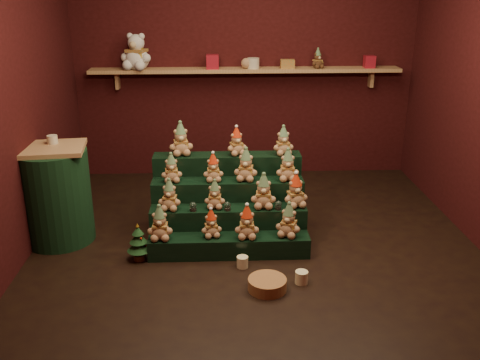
{
  "coord_description": "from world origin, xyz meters",
  "views": [
    {
      "loc": [
        -0.33,
        -4.38,
        2.25
      ],
      "look_at": [
        -0.13,
        0.25,
        0.54
      ],
      "focal_mm": 40.0,
      "sensor_mm": 36.0,
      "label": 1
    }
  ],
  "objects_px": {
    "snow_globe_b": "(227,206)",
    "mug_right": "(301,277)",
    "snow_globe_a": "(193,206)",
    "mug_left": "(242,262)",
    "snow_globe_c": "(278,205)",
    "side_table": "(56,195)",
    "wicker_basket": "(267,284)",
    "white_bear": "(136,47)",
    "brown_bear": "(318,59)",
    "riser_tier_front": "(229,246)",
    "mini_christmas_tree": "(139,242)"
  },
  "relations": [
    {
      "from": "snow_globe_a",
      "to": "mini_christmas_tree",
      "type": "bearing_deg",
      "value": -155.8
    },
    {
      "from": "wicker_basket",
      "to": "white_bear",
      "type": "height_order",
      "value": "white_bear"
    },
    {
      "from": "snow_globe_c",
      "to": "mini_christmas_tree",
      "type": "bearing_deg",
      "value": -170.29
    },
    {
      "from": "snow_globe_a",
      "to": "riser_tier_front",
      "type": "bearing_deg",
      "value": -27.15
    },
    {
      "from": "snow_globe_c",
      "to": "mug_right",
      "type": "height_order",
      "value": "snow_globe_c"
    },
    {
      "from": "mini_christmas_tree",
      "to": "white_bear",
      "type": "relative_size",
      "value": 0.68
    },
    {
      "from": "snow_globe_a",
      "to": "snow_globe_b",
      "type": "bearing_deg",
      "value": 0.0
    },
    {
      "from": "snow_globe_a",
      "to": "brown_bear",
      "type": "distance_m",
      "value": 2.55
    },
    {
      "from": "snow_globe_b",
      "to": "wicker_basket",
      "type": "relative_size",
      "value": 0.26
    },
    {
      "from": "white_bear",
      "to": "snow_globe_c",
      "type": "bearing_deg",
      "value": -35.46
    },
    {
      "from": "mug_right",
      "to": "wicker_basket",
      "type": "distance_m",
      "value": 0.29
    },
    {
      "from": "snow_globe_b",
      "to": "mini_christmas_tree",
      "type": "xyz_separation_m",
      "value": [
        -0.77,
        -0.21,
        -0.23
      ]
    },
    {
      "from": "riser_tier_front",
      "to": "mini_christmas_tree",
      "type": "height_order",
      "value": "mini_christmas_tree"
    },
    {
      "from": "snow_globe_a",
      "to": "mini_christmas_tree",
      "type": "relative_size",
      "value": 0.24
    },
    {
      "from": "mug_right",
      "to": "side_table",
      "type": "bearing_deg",
      "value": 157.81
    },
    {
      "from": "brown_bear",
      "to": "side_table",
      "type": "bearing_deg",
      "value": -174.51
    },
    {
      "from": "riser_tier_front",
      "to": "mini_christmas_tree",
      "type": "relative_size",
      "value": 4.07
    },
    {
      "from": "mini_christmas_tree",
      "to": "wicker_basket",
      "type": "relative_size",
      "value": 1.14
    },
    {
      "from": "mug_left",
      "to": "brown_bear",
      "type": "relative_size",
      "value": 0.44
    },
    {
      "from": "mug_left",
      "to": "white_bear",
      "type": "distance_m",
      "value": 2.94
    },
    {
      "from": "mini_christmas_tree",
      "to": "riser_tier_front",
      "type": "bearing_deg",
      "value": 3.58
    },
    {
      "from": "side_table",
      "to": "mug_left",
      "type": "height_order",
      "value": "side_table"
    },
    {
      "from": "wicker_basket",
      "to": "mug_left",
      "type": "bearing_deg",
      "value": 116.06
    },
    {
      "from": "snow_globe_c",
      "to": "mug_left",
      "type": "bearing_deg",
      "value": -131.83
    },
    {
      "from": "snow_globe_a",
      "to": "mug_left",
      "type": "height_order",
      "value": "snow_globe_a"
    },
    {
      "from": "snow_globe_c",
      "to": "side_table",
      "type": "relative_size",
      "value": 0.09
    },
    {
      "from": "snow_globe_c",
      "to": "white_bear",
      "type": "bearing_deg",
      "value": 127.35
    },
    {
      "from": "mug_right",
      "to": "brown_bear",
      "type": "relative_size",
      "value": 0.47
    },
    {
      "from": "riser_tier_front",
      "to": "side_table",
      "type": "xyz_separation_m",
      "value": [
        -1.56,
        0.38,
        0.36
      ]
    },
    {
      "from": "white_bear",
      "to": "snow_globe_b",
      "type": "bearing_deg",
      "value": -45.21
    },
    {
      "from": "side_table",
      "to": "wicker_basket",
      "type": "relative_size",
      "value": 2.99
    },
    {
      "from": "snow_globe_b",
      "to": "mug_right",
      "type": "bearing_deg",
      "value": -48.54
    },
    {
      "from": "brown_bear",
      "to": "riser_tier_front",
      "type": "bearing_deg",
      "value": -144.55
    },
    {
      "from": "white_bear",
      "to": "brown_bear",
      "type": "bearing_deg",
      "value": 17.19
    },
    {
      "from": "mini_christmas_tree",
      "to": "mug_right",
      "type": "distance_m",
      "value": 1.42
    },
    {
      "from": "snow_globe_b",
      "to": "brown_bear",
      "type": "height_order",
      "value": "brown_bear"
    },
    {
      "from": "snow_globe_c",
      "to": "riser_tier_front",
      "type": "bearing_deg",
      "value": -160.1
    },
    {
      "from": "mug_right",
      "to": "white_bear",
      "type": "bearing_deg",
      "value": 121.61
    },
    {
      "from": "white_bear",
      "to": "brown_bear",
      "type": "distance_m",
      "value": 2.07
    },
    {
      "from": "side_table",
      "to": "snow_globe_c",
      "type": "bearing_deg",
      "value": -13.06
    },
    {
      "from": "snow_globe_c",
      "to": "brown_bear",
      "type": "bearing_deg",
      "value": 71.33
    },
    {
      "from": "mug_left",
      "to": "mug_right",
      "type": "height_order",
      "value": "mug_right"
    },
    {
      "from": "side_table",
      "to": "mug_left",
      "type": "xyz_separation_m",
      "value": [
        1.67,
        -0.59,
        -0.4
      ]
    },
    {
      "from": "side_table",
      "to": "mug_left",
      "type": "bearing_deg",
      "value": -26.4
    },
    {
      "from": "snow_globe_a",
      "to": "snow_globe_b",
      "type": "xyz_separation_m",
      "value": [
        0.3,
        0.0,
        -0.0
      ]
    },
    {
      "from": "side_table",
      "to": "mini_christmas_tree",
      "type": "distance_m",
      "value": 0.94
    },
    {
      "from": "mug_left",
      "to": "snow_globe_c",
      "type": "bearing_deg",
      "value": 48.17
    },
    {
      "from": "snow_globe_c",
      "to": "brown_bear",
      "type": "relative_size",
      "value": 0.37
    },
    {
      "from": "mug_right",
      "to": "brown_bear",
      "type": "distance_m",
      "value": 2.93
    },
    {
      "from": "riser_tier_front",
      "to": "mug_left",
      "type": "bearing_deg",
      "value": -63.52
    }
  ]
}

